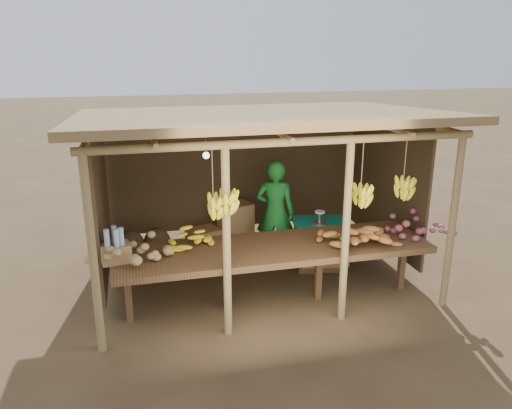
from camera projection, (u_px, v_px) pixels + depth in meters
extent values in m
plane|color=brown|center=(256.00, 273.00, 7.32)|extent=(60.00, 60.00, 0.00)
cylinder|color=#967C4D|center=(93.00, 257.00, 5.12)|extent=(0.09, 0.09, 2.20)
cylinder|color=#967C4D|center=(452.00, 224.00, 6.08)|extent=(0.09, 0.09, 2.20)
cylinder|color=#967C4D|center=(105.00, 184.00, 7.90)|extent=(0.09, 0.09, 2.20)
cylinder|color=#967C4D|center=(350.00, 169.00, 8.86)|extent=(0.09, 0.09, 2.20)
cylinder|color=#967C4D|center=(227.00, 245.00, 5.44)|extent=(0.09, 0.09, 2.20)
cylinder|color=#967C4D|center=(346.00, 234.00, 5.76)|extent=(0.09, 0.09, 2.20)
cylinder|color=#967C4D|center=(290.00, 142.00, 5.27)|extent=(4.40, 0.09, 0.09)
cylinder|color=#967C4D|center=(234.00, 110.00, 8.05)|extent=(4.40, 0.09, 0.09)
cube|color=olive|center=(256.00, 116.00, 6.64)|extent=(4.70, 3.50, 0.28)
cube|color=#4C3A23|center=(235.00, 170.00, 8.33)|extent=(4.20, 0.04, 1.98)
cube|color=#4C3A23|center=(102.00, 200.00, 6.67)|extent=(0.04, 2.40, 1.98)
cube|color=#4C3A23|center=(385.00, 181.00, 7.62)|extent=(0.04, 2.40, 1.98)
cube|color=brown|center=(274.00, 249.00, 6.21)|extent=(3.90, 1.05, 0.08)
cube|color=brown|center=(128.00, 294.00, 5.92)|extent=(0.08, 0.08, 0.72)
cube|color=brown|center=(227.00, 283.00, 6.20)|extent=(0.08, 0.08, 0.72)
cube|color=brown|center=(318.00, 273.00, 6.47)|extent=(0.08, 0.08, 0.72)
cube|color=brown|center=(402.00, 264.00, 6.74)|extent=(0.08, 0.08, 0.72)
cylinder|color=navy|center=(116.00, 249.00, 5.94)|extent=(0.37, 0.37, 0.13)
cube|color=#9A7245|center=(116.00, 253.00, 5.72)|extent=(0.37, 0.31, 0.21)
imported|color=#197328|center=(275.00, 213.00, 7.45)|extent=(0.69, 0.58, 1.60)
cube|color=brown|center=(319.00, 246.00, 7.48)|extent=(0.78, 0.69, 0.64)
cube|color=#0C8876|center=(320.00, 224.00, 7.38)|extent=(0.87, 0.78, 0.06)
cube|color=#9A7245|center=(236.00, 238.00, 8.10)|extent=(0.56, 0.50, 0.38)
cube|color=#9A7245|center=(236.00, 215.00, 7.98)|extent=(0.56, 0.50, 0.38)
cube|color=#9A7245|center=(204.00, 240.00, 7.98)|extent=(0.56, 0.50, 0.38)
ellipsoid|color=#4C3A23|center=(131.00, 245.00, 7.66)|extent=(0.44, 0.44, 0.60)
ellipsoid|color=#4C3A23|center=(157.00, 243.00, 7.75)|extent=(0.44, 0.44, 0.60)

